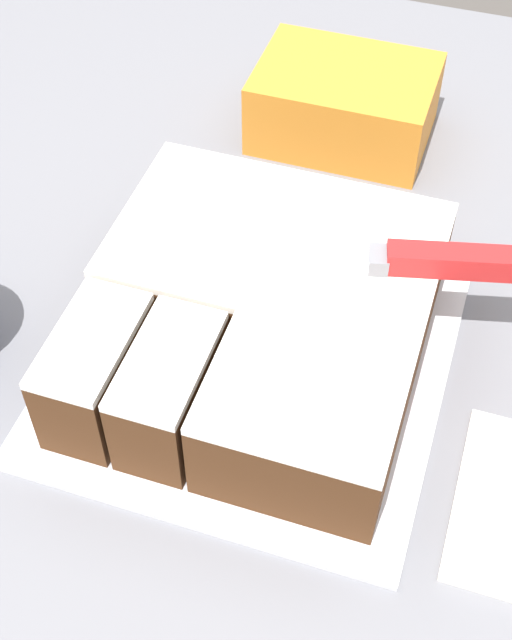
{
  "coord_description": "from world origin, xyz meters",
  "views": [
    {
      "loc": [
        0.22,
        -0.55,
        1.5
      ],
      "look_at": [
        0.07,
        -0.09,
        0.93
      ],
      "focal_mm": 50.0,
      "sensor_mm": 36.0,
      "label": 1
    }
  ],
  "objects": [
    {
      "name": "ground_plane",
      "position": [
        0.0,
        0.0,
        0.0
      ],
      "size": [
        8.0,
        8.0,
        0.0
      ],
      "primitive_type": "plane",
      "color": "#4C4742"
    },
    {
      "name": "cake",
      "position": [
        0.07,
        -0.09,
        0.93
      ],
      "size": [
        0.28,
        0.3,
        0.09
      ],
      "color": "#472814",
      "rests_on": "cake_board"
    },
    {
      "name": "storage_box",
      "position": [
        0.06,
        0.24,
        0.92
      ],
      "size": [
        0.19,
        0.14,
        0.08
      ],
      "color": "orange",
      "rests_on": "countertop"
    },
    {
      "name": "cake_board",
      "position": [
        0.07,
        -0.09,
        0.89
      ],
      "size": [
        0.33,
        0.35,
        0.01
      ],
      "color": "silver",
      "rests_on": "countertop"
    },
    {
      "name": "countertop",
      "position": [
        0.0,
        0.0,
        0.44
      ],
      "size": [
        1.4,
        1.1,
        0.88
      ],
      "color": "slate",
      "rests_on": "ground_plane"
    },
    {
      "name": "knife",
      "position": [
        0.19,
        -0.03,
        0.98
      ],
      "size": [
        0.3,
        0.09,
        0.02
      ],
      "rotation": [
        0.0,
        0.0,
        3.38
      ],
      "color": "silver",
      "rests_on": "cake"
    }
  ]
}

